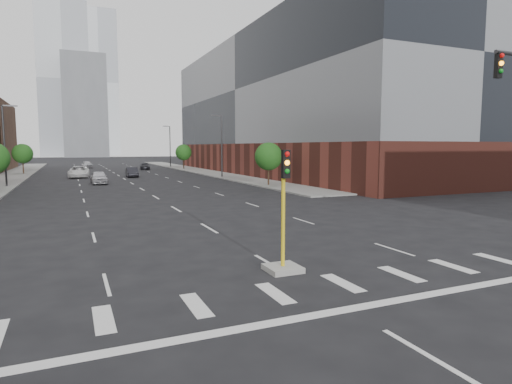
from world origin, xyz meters
TOP-DOWN VIEW (x-y plane):
  - sidewalk_left_far at (-15.00, 74.00)m, footprint 5.00×92.00m
  - sidewalk_right_far at (15.00, 74.00)m, footprint 5.00×92.00m
  - building_right_main at (29.50, 60.00)m, footprint 24.00×70.00m
  - tower_left at (-8.00, 220.00)m, footprint 22.00×22.00m
  - tower_right at (10.00, 260.00)m, footprint 20.00×20.00m
  - tower_mid at (0.00, 200.00)m, footprint 18.00×18.00m
  - median_traffic_signal at (0.00, 8.97)m, footprint 1.20×1.20m
  - streetlight_right_a at (13.41, 55.00)m, footprint 1.60×0.22m
  - streetlight_right_b at (13.41, 90.00)m, footprint 1.60×0.22m
  - streetlight_left at (-13.41, 50.00)m, footprint 1.60×0.22m
  - tree_left_far at (-14.00, 75.00)m, footprint 3.20×3.20m
  - tree_right_near at (14.00, 40.00)m, footprint 3.20×3.20m
  - tree_right_far at (14.00, 80.00)m, footprint 3.20×3.20m
  - car_near_left at (-3.77, 50.80)m, footprint 1.91×4.69m
  - car_mid_right at (1.50, 61.35)m, footprint 1.73×4.55m
  - car_far_left at (-5.79, 63.43)m, footprint 3.12×6.16m
  - car_deep_right at (6.71, 82.30)m, footprint 2.43×4.75m
  - car_distant at (-3.60, 93.67)m, footprint 2.30×4.63m

SIDE VIEW (x-z plane):
  - sidewalk_left_far at x=-15.00m, z-range 0.00..0.15m
  - sidewalk_right_far at x=15.00m, z-range 0.00..0.15m
  - car_deep_right at x=6.71m, z-range 0.00..1.32m
  - car_mid_right at x=1.50m, z-range 0.00..1.48m
  - car_distant at x=-3.60m, z-range 0.00..1.52m
  - car_near_left at x=-3.77m, z-range 0.00..1.60m
  - car_far_left at x=-5.79m, z-range 0.00..1.67m
  - median_traffic_signal at x=0.00m, z-range -1.23..3.17m
  - tree_left_far at x=-14.00m, z-range 0.97..5.82m
  - tree_right_near at x=14.00m, z-range 0.97..5.82m
  - tree_right_far at x=14.00m, z-range 0.97..5.82m
  - streetlight_right_a at x=13.41m, z-range 0.47..9.55m
  - streetlight_right_b at x=13.41m, z-range 0.47..9.55m
  - streetlight_left at x=-13.41m, z-range 0.47..9.55m
  - building_right_main at x=29.50m, z-range 0.00..22.00m
  - tower_mid at x=0.00m, z-range 0.00..44.00m
  - tower_left at x=-8.00m, z-range 0.00..70.00m
  - tower_right at x=10.00m, z-range 0.00..80.00m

